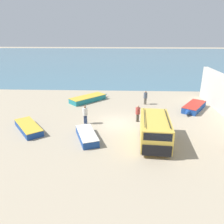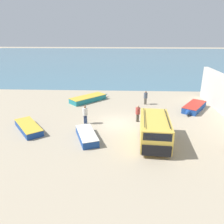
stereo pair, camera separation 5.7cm
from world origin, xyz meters
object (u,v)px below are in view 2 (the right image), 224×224
at_px(fishing_rowboat_1, 86,135).
at_px(fisherman_0, 138,112).
at_px(fishing_rowboat_3, 194,107).
at_px(parked_van, 155,130).
at_px(fisherman_3, 85,113).
at_px(fishing_rowboat_2, 28,127).
at_px(fisherman_1, 146,96).
at_px(fishing_rowboat_0, 89,98).

relative_size(fishing_rowboat_1, fisherman_0, 2.51).
xyz_separation_m(fishing_rowboat_3, fisherman_0, (-6.43, -3.51, 0.66)).
height_order(parked_van, fisherman_3, parked_van).
height_order(fishing_rowboat_1, fisherman_3, fisherman_3).
relative_size(fishing_rowboat_2, fishing_rowboat_3, 0.94).
bearing_deg(fisherman_1, fisherman_3, 134.72).
relative_size(parked_van, fishing_rowboat_0, 1.04).
bearing_deg(fishing_rowboat_0, fisherman_1, -53.40).
height_order(parked_van, fishing_rowboat_3, parked_van).
bearing_deg(fishing_rowboat_2, fisherman_3, -110.45).
distance_m(fishing_rowboat_3, fisherman_3, 12.18).
relative_size(fishing_rowboat_0, fishing_rowboat_1, 1.14).
xyz_separation_m(fishing_rowboat_1, fishing_rowboat_3, (10.85, 7.23, 0.02)).
distance_m(fishing_rowboat_0, fisherman_1, 7.04).
relative_size(fisherman_0, fisherman_1, 1.01).
bearing_deg(fisherman_3, fishing_rowboat_2, 125.18).
height_order(parked_van, fisherman_0, parked_van).
bearing_deg(fisherman_0, fisherman_1, -34.69).
height_order(fishing_rowboat_0, fisherman_0, fisherman_0).
distance_m(fishing_rowboat_2, fisherman_3, 5.22).
xyz_separation_m(fisherman_1, fisherman_3, (-6.24, -6.06, 0.10)).
bearing_deg(fisherman_0, fishing_rowboat_1, 108.80).
bearing_deg(fisherman_3, fishing_rowboat_1, -152.25).
relative_size(fishing_rowboat_3, fisherman_0, 2.81).
xyz_separation_m(parked_van, fishing_rowboat_2, (-10.89, 1.99, -0.86)).
height_order(fishing_rowboat_2, fisherman_1, fisherman_1).
xyz_separation_m(fishing_rowboat_0, fisherman_1, (6.93, -1.06, 0.66)).
height_order(parked_van, fisherman_1, parked_van).
xyz_separation_m(fishing_rowboat_1, fisherman_0, (4.42, 3.72, 0.68)).
relative_size(fishing_rowboat_3, fisherman_1, 2.83).
distance_m(fishing_rowboat_1, fisherman_1, 10.73).
bearing_deg(fishing_rowboat_3, fishing_rowboat_2, -36.55).
distance_m(parked_van, fishing_rowboat_1, 5.52).
bearing_deg(fishing_rowboat_1, fisherman_0, -70.25).
xyz_separation_m(fishing_rowboat_2, fisherman_0, (9.88, 2.29, 0.71)).
distance_m(parked_van, fishing_rowboat_0, 12.62).
relative_size(fishing_rowboat_0, fishing_rowboat_3, 1.02).
height_order(fishing_rowboat_0, fishing_rowboat_2, fishing_rowboat_0).
bearing_deg(fisherman_1, fishing_rowboat_0, 81.84).
bearing_deg(fishing_rowboat_2, parked_van, -138.62).
relative_size(fishing_rowboat_0, fisherman_0, 2.86).
bearing_deg(fisherman_1, parked_van, 178.98).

